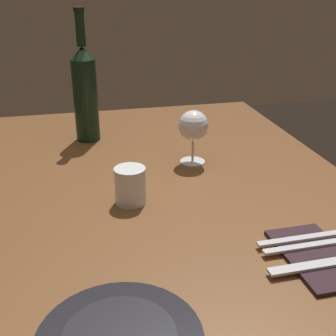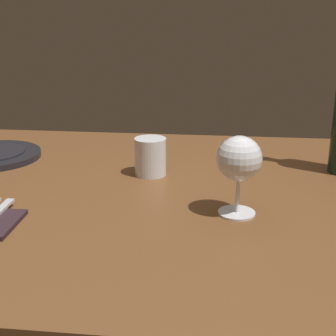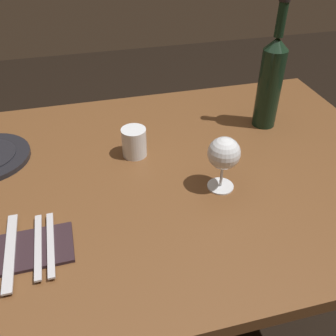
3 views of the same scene
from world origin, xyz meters
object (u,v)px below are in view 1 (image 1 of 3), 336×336
Objects in this scene: water_tumbler at (130,187)px; fork_inner at (309,246)px; wine_glass_left at (193,127)px; fork_outer at (302,238)px; wine_bottle at (85,92)px; table_knife at (326,263)px; folded_napkin at (316,256)px.

fork_inner is at bearing 48.53° from water_tumbler.
water_tumbler is 0.39m from fork_inner.
wine_glass_left is 0.46m from fork_inner.
wine_glass_left is 0.43m from fork_outer.
wine_glass_left reaches higher than fork_inner.
water_tumbler is (0.18, -0.19, -0.06)m from wine_glass_left.
water_tumbler reaches higher than fork_outer.
wine_bottle is 0.44m from water_tumbler.
table_knife is (0.73, 0.35, -0.14)m from wine_bottle.
water_tumbler is 0.40m from folded_napkin.
water_tumbler reaches higher than fork_inner.
fork_outer is at bearing 28.40° from wine_bottle.
wine_bottle is at bearing -171.31° from water_tumbler.
folded_napkin is at bearing 45.86° from water_tumbler.
wine_glass_left reaches higher than water_tumbler.
folded_napkin is at bearing 180.00° from table_knife.
wine_glass_left is at bearing 133.46° from water_tumbler.
wine_glass_left reaches higher than fork_outer.
water_tumbler is at bearing -137.06° from table_knife.
wine_bottle is at bearing -151.60° from fork_outer.
wine_glass_left is 0.68× the size of table_knife.
wine_bottle reaches higher than folded_napkin.
wine_glass_left is 0.27m from water_tumbler.
water_tumbler is at bearing 8.69° from wine_bottle.
wine_glass_left is at bearing 46.90° from wine_bottle.
wine_bottle is 0.78m from fork_inner.
wine_bottle is 0.82m from table_knife.
water_tumbler is 0.45× the size of fork_outer.
wine_glass_left is 0.74× the size of folded_napkin.
water_tumbler is 0.45× the size of fork_inner.
fork_outer reaches higher than folded_napkin.
table_knife is (0.08, 0.00, 0.00)m from fork_outer.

